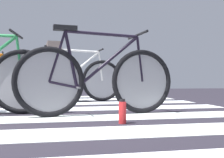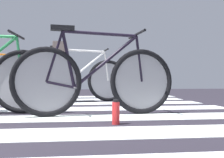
{
  "view_description": "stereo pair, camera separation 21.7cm",
  "coord_description": "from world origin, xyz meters",
  "views": [
    {
      "loc": [
        0.42,
        -2.79,
        0.41
      ],
      "look_at": [
        0.98,
        0.22,
        0.41
      ],
      "focal_mm": 41.47,
      "sensor_mm": 36.0,
      "label": 1
    },
    {
      "loc": [
        0.64,
        -2.79,
        0.41
      ],
      "look_at": [
        0.98,
        0.22,
        0.41
      ],
      "focal_mm": 41.47,
      "sensor_mm": 36.0,
      "label": 2
    }
  ],
  "objects": [
    {
      "name": "bicycle_3_of_4",
      "position": [
        0.56,
        1.61,
        0.41
      ],
      "size": [
        1.73,
        0.52,
        0.93
      ],
      "rotation": [
        0.0,
        0.0,
        0.13
      ],
      "color": "black",
      "rests_on": "ground"
    },
    {
      "name": "water_bottle",
      "position": [
        0.92,
        -0.61,
        0.12
      ],
      "size": [
        0.07,
        0.07,
        0.21
      ],
      "color": "red",
      "rests_on": "ground"
    },
    {
      "name": "bicycle_1_of_4",
      "position": [
        0.77,
        -0.06,
        0.41
      ],
      "size": [
        1.73,
        0.52,
        0.93
      ],
      "rotation": [
        0.0,
        0.0,
        0.13
      ],
      "color": "black",
      "rests_on": "ground"
    },
    {
      "name": "crosswalk_markings",
      "position": [
        -0.03,
        0.17,
        0.02
      ],
      "size": [
        5.45,
        5.75,
        0.0
      ],
      "color": "white",
      "rests_on": "ground"
    },
    {
      "name": "cyclist_3_of_4",
      "position": [
        0.25,
        1.57,
        0.66
      ],
      "size": [
        0.36,
        0.43,
        0.99
      ],
      "rotation": [
        0.0,
        0.0,
        0.13
      ],
      "color": "brown",
      "rests_on": "ground"
    },
    {
      "name": "ground",
      "position": [
        0.0,
        0.0,
        0.01
      ],
      "size": [
        18.0,
        14.0,
        0.02
      ],
      "color": "#27232D"
    }
  ]
}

